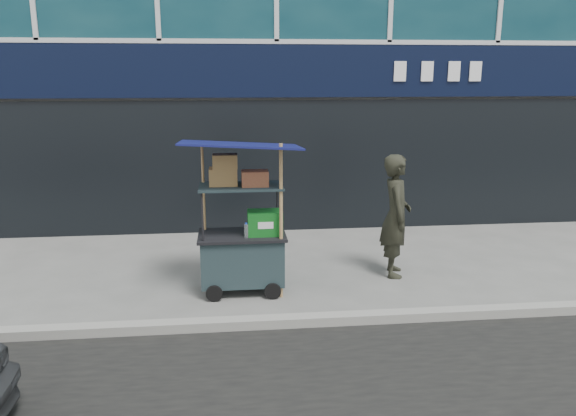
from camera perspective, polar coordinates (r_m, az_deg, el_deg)
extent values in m
plane|color=#5F605B|center=(6.89, 1.81, -11.10)|extent=(80.00, 80.00, 0.00)
cube|color=gray|center=(6.69, 2.06, -11.34)|extent=(80.00, 0.18, 0.12)
cube|color=black|center=(10.10, -1.14, 13.72)|extent=(15.68, 0.06, 0.90)
cube|color=black|center=(10.27, -1.11, 4.20)|extent=(15.68, 0.04, 2.40)
cube|color=#1B2B2E|center=(7.55, -4.65, -5.19)|extent=(1.08, 0.63, 0.63)
cylinder|color=black|center=(7.36, -7.51, -8.62)|extent=(0.22, 0.05, 0.22)
cylinder|color=black|center=(7.38, -1.56, -8.46)|extent=(0.22, 0.05, 0.22)
cube|color=black|center=(7.45, -4.70, -2.77)|extent=(1.15, 0.70, 0.04)
cylinder|color=black|center=(7.11, -8.68, -1.00)|extent=(0.03, 0.03, 0.68)
cylinder|color=black|center=(7.14, -0.71, -0.80)|extent=(0.03, 0.03, 0.68)
cylinder|color=black|center=(7.64, -8.52, 0.01)|extent=(0.03, 0.03, 0.68)
cylinder|color=black|center=(7.66, -1.09, 0.20)|extent=(0.03, 0.03, 0.68)
cube|color=#1B2B2E|center=(7.30, -4.80, 2.20)|extent=(1.08, 0.63, 0.03)
cylinder|color=olive|center=(7.16, -0.71, -1.50)|extent=(0.05, 0.05, 2.03)
cylinder|color=olive|center=(7.67, -8.48, -0.97)|extent=(0.04, 0.04, 1.94)
cube|color=#0C0D45|center=(7.21, -4.89, 6.41)|extent=(1.54, 1.08, 0.18)
cube|color=#0D561B|center=(7.37, -2.37, -1.49)|extent=(0.45, 0.32, 0.32)
cylinder|color=silver|center=(7.25, -4.25, -2.33)|extent=(0.06, 0.06, 0.18)
cylinder|color=blue|center=(7.23, -4.27, -1.58)|extent=(0.03, 0.03, 0.02)
cube|color=brown|center=(7.32, -6.59, 3.19)|extent=(0.36, 0.27, 0.23)
cube|color=olive|center=(7.24, -3.38, 3.03)|extent=(0.34, 0.25, 0.20)
cube|color=brown|center=(7.26, -6.43, 4.74)|extent=(0.32, 0.23, 0.18)
imported|color=black|center=(8.17, 10.90, -0.77)|extent=(0.53, 0.71, 1.77)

